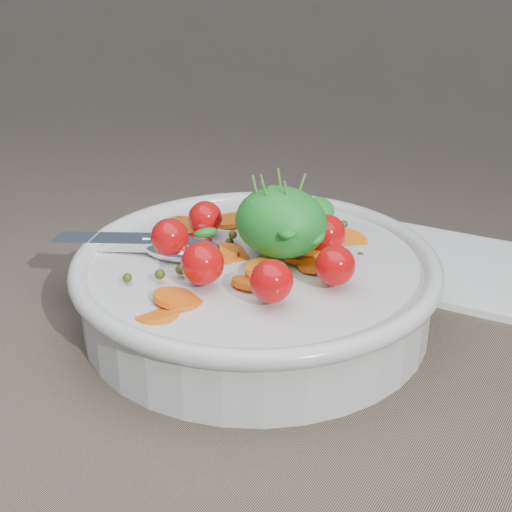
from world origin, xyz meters
The scene contains 3 objects.
ground centered at (0.00, 0.00, 0.00)m, with size 6.00×6.00×0.00m, color #796857.
bowl centered at (-0.02, 0.01, 0.03)m, with size 0.30×0.28×0.12m.
napkin centered at (0.09, 0.18, 0.00)m, with size 0.17×0.15×0.01m, color white.
Camera 1 is at (0.23, -0.40, 0.28)m, focal length 50.00 mm.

